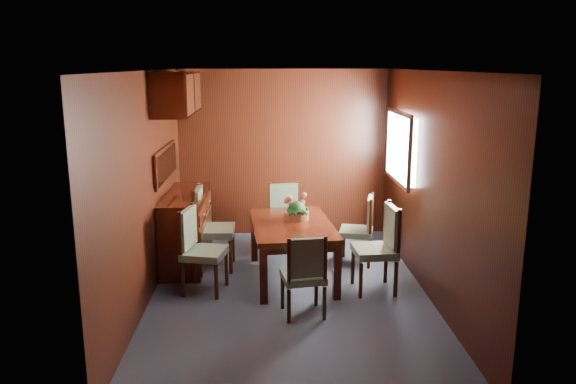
{
  "coord_description": "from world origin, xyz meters",
  "views": [
    {
      "loc": [
        -0.25,
        -5.8,
        2.47
      ],
      "look_at": [
        0.0,
        0.39,
        1.05
      ],
      "focal_mm": 35.0,
      "sensor_mm": 36.0,
      "label": 1
    }
  ],
  "objects_px": {
    "chair_head": "(305,271)",
    "flower_centerpiece": "(297,207)",
    "sideboard": "(187,229)",
    "chair_right_near": "(381,243)",
    "dining_table": "(292,231)",
    "chair_left_near": "(198,245)"
  },
  "relations": [
    {
      "from": "dining_table",
      "to": "chair_head",
      "type": "height_order",
      "value": "chair_head"
    },
    {
      "from": "flower_centerpiece",
      "to": "sideboard",
      "type": "bearing_deg",
      "value": 162.24
    },
    {
      "from": "chair_left_near",
      "to": "chair_right_near",
      "type": "height_order",
      "value": "chair_right_near"
    },
    {
      "from": "chair_left_near",
      "to": "flower_centerpiece",
      "type": "bearing_deg",
      "value": 125.7
    },
    {
      "from": "sideboard",
      "to": "chair_right_near",
      "type": "bearing_deg",
      "value": -23.17
    },
    {
      "from": "dining_table",
      "to": "flower_centerpiece",
      "type": "bearing_deg",
      "value": 61.64
    },
    {
      "from": "dining_table",
      "to": "chair_right_near",
      "type": "bearing_deg",
      "value": -27.08
    },
    {
      "from": "sideboard",
      "to": "chair_head",
      "type": "relative_size",
      "value": 1.62
    },
    {
      "from": "sideboard",
      "to": "chair_head",
      "type": "bearing_deg",
      "value": -49.8
    },
    {
      "from": "sideboard",
      "to": "flower_centerpiece",
      "type": "distance_m",
      "value": 1.47
    },
    {
      "from": "sideboard",
      "to": "dining_table",
      "type": "bearing_deg",
      "value": -24.18
    },
    {
      "from": "chair_right_near",
      "to": "flower_centerpiece",
      "type": "xyz_separation_m",
      "value": [
        -0.91,
        0.53,
        0.28
      ]
    },
    {
      "from": "chair_right_near",
      "to": "flower_centerpiece",
      "type": "height_order",
      "value": "flower_centerpiece"
    },
    {
      "from": "sideboard",
      "to": "chair_left_near",
      "type": "distance_m",
      "value": 0.95
    },
    {
      "from": "sideboard",
      "to": "chair_right_near",
      "type": "xyz_separation_m",
      "value": [
        2.26,
        -0.97,
        0.1
      ]
    },
    {
      "from": "chair_right_near",
      "to": "chair_head",
      "type": "relative_size",
      "value": 1.14
    },
    {
      "from": "dining_table",
      "to": "chair_left_near",
      "type": "relative_size",
      "value": 1.59
    },
    {
      "from": "chair_head",
      "to": "flower_centerpiece",
      "type": "xyz_separation_m",
      "value": [
        -0.01,
        1.19,
        0.35
      ]
    },
    {
      "from": "chair_left_near",
      "to": "flower_centerpiece",
      "type": "relative_size",
      "value": 3.07
    },
    {
      "from": "sideboard",
      "to": "flower_centerpiece",
      "type": "relative_size",
      "value": 4.51
    },
    {
      "from": "chair_left_near",
      "to": "dining_table",
      "type": "bearing_deg",
      "value": 119.96
    },
    {
      "from": "chair_right_near",
      "to": "chair_left_near",
      "type": "bearing_deg",
      "value": 85.02
    }
  ]
}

